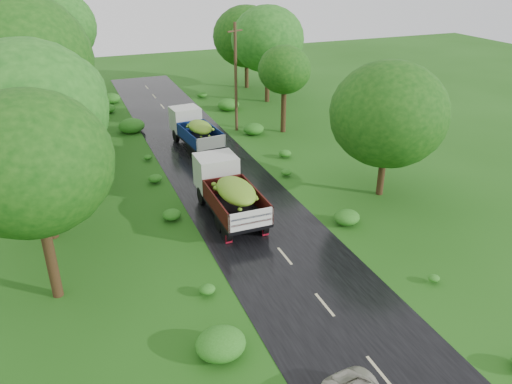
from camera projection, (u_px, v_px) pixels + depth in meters
ground at (325, 305)px, 20.93m from camera, size 120.00×120.00×0.00m
road at (276, 246)px, 25.11m from camera, size 6.50×80.00×0.02m
road_lines at (269, 236)px, 25.94m from camera, size 0.12×69.60×0.00m
truck_near at (227, 189)px, 27.51m from camera, size 2.40×6.63×2.79m
truck_far at (194, 128)px, 37.34m from camera, size 2.72×6.28×2.57m
utility_pole at (236, 77)px, 39.48m from camera, size 1.42×0.71×8.57m
trees_left at (32, 64)px, 33.30m from camera, size 7.41×35.83×8.92m
trees_right at (285, 57)px, 42.12m from camera, size 5.79×31.49×7.63m
shrubs at (221, 173)px, 32.49m from camera, size 11.90×44.00×0.70m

